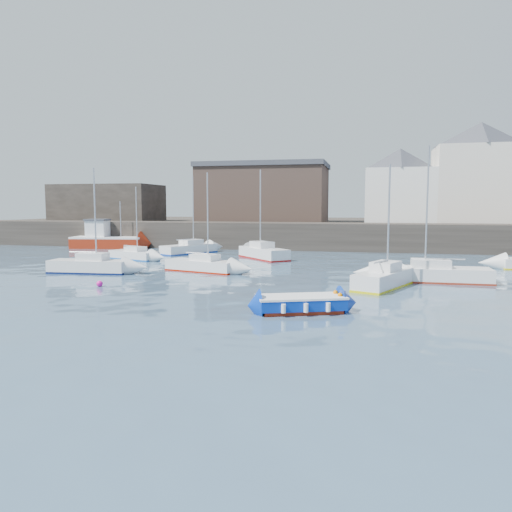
% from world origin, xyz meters
% --- Properties ---
extents(water, '(220.00, 220.00, 0.00)m').
position_xyz_m(water, '(0.00, 0.00, 0.00)').
color(water, '#2D4760').
rests_on(water, ground).
extents(quay_wall, '(90.00, 5.00, 3.00)m').
position_xyz_m(quay_wall, '(0.00, 35.00, 1.50)').
color(quay_wall, '#28231E').
rests_on(quay_wall, ground).
extents(land_strip, '(90.00, 32.00, 2.80)m').
position_xyz_m(land_strip, '(0.00, 53.00, 1.40)').
color(land_strip, '#28231E').
rests_on(land_strip, ground).
extents(bldg_east_a, '(13.36, 13.36, 11.80)m').
position_xyz_m(bldg_east_a, '(20.00, 42.00, 8.81)').
color(bldg_east_a, beige).
rests_on(bldg_east_a, land_strip).
extents(bldg_east_d, '(11.14, 11.14, 8.95)m').
position_xyz_m(bldg_east_d, '(11.00, 41.50, 7.36)').
color(bldg_east_d, white).
rests_on(bldg_east_d, land_strip).
extents(warehouse, '(16.40, 10.40, 7.60)m').
position_xyz_m(warehouse, '(-6.00, 43.00, 6.62)').
color(warehouse, '#3D2D26').
rests_on(warehouse, land_strip).
extents(bldg_west, '(14.00, 8.00, 5.00)m').
position_xyz_m(bldg_west, '(-28.00, 42.00, 5.30)').
color(bldg_west, '#353028').
rests_on(bldg_west, land_strip).
extents(blue_dinghy, '(4.45, 3.13, 0.78)m').
position_xyz_m(blue_dinghy, '(4.55, 1.49, 0.43)').
color(blue_dinghy, maroon).
rests_on(blue_dinghy, ground).
extents(fishing_boat, '(8.56, 4.18, 5.44)m').
position_xyz_m(fishing_boat, '(-22.46, 31.46, 1.05)').
color(fishing_boat, maroon).
rests_on(fishing_boat, ground).
extents(sailboat_a, '(6.02, 2.31, 7.68)m').
position_xyz_m(sailboat_a, '(-12.54, 11.60, 0.54)').
color(sailboat_a, silver).
rests_on(sailboat_a, ground).
extents(sailboat_b, '(6.03, 3.42, 7.39)m').
position_xyz_m(sailboat_b, '(-4.69, 14.26, 0.48)').
color(sailboat_b, silver).
rests_on(sailboat_b, ground).
extents(sailboat_c, '(3.92, 5.91, 7.44)m').
position_xyz_m(sailboat_c, '(8.52, 9.66, 0.57)').
color(sailboat_c, silver).
rests_on(sailboat_c, ground).
extents(sailboat_d, '(6.91, 2.25, 8.80)m').
position_xyz_m(sailboat_d, '(11.85, 12.73, 0.53)').
color(sailboat_d, silver).
rests_on(sailboat_d, ground).
extents(sailboat_e, '(5.42, 3.49, 6.67)m').
position_xyz_m(sailboat_e, '(-13.65, 20.93, 0.43)').
color(sailboat_e, silver).
rests_on(sailboat_e, ground).
extents(sailboat_f, '(5.74, 6.13, 8.29)m').
position_xyz_m(sailboat_f, '(-2.04, 24.05, 0.58)').
color(sailboat_f, silver).
rests_on(sailboat_f, ground).
extents(sailboat_h, '(4.84, 6.37, 8.00)m').
position_xyz_m(sailboat_h, '(-10.63, 27.40, 0.52)').
color(sailboat_h, silver).
rests_on(sailboat_h, ground).
extents(buoy_near, '(0.39, 0.39, 0.39)m').
position_xyz_m(buoy_near, '(-8.54, 6.10, 0.00)').
color(buoy_near, '#ED1298').
rests_on(buoy_near, ground).
extents(buoy_mid, '(0.39, 0.39, 0.39)m').
position_xyz_m(buoy_mid, '(5.59, 4.70, 0.00)').
color(buoy_mid, '#ED1298').
rests_on(buoy_mid, ground).
extents(buoy_far, '(0.41, 0.41, 0.41)m').
position_xyz_m(buoy_far, '(-6.56, 20.47, 0.00)').
color(buoy_far, '#ED1298').
rests_on(buoy_far, ground).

